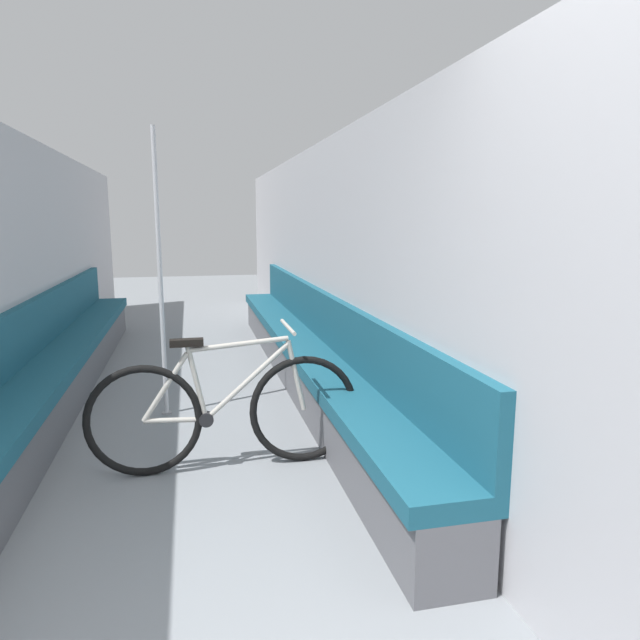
{
  "coord_description": "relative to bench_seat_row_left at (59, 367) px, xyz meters",
  "views": [
    {
      "loc": [
        0.05,
        -1.17,
        1.57
      ],
      "look_at": [
        1.03,
        3.14,
        0.78
      ],
      "focal_mm": 32.0,
      "sensor_mm": 36.0,
      "label": 1
    }
  ],
  "objects": [
    {
      "name": "bench_seat_row_left",
      "position": [
        0.0,
        0.0,
        0.0
      ],
      "size": [
        0.44,
        6.52,
        0.9
      ],
      "color": "#5B5B60",
      "rests_on": "ground"
    },
    {
      "name": "wall_right",
      "position": [
        2.42,
        -0.06,
        0.84
      ],
      "size": [
        0.1,
        11.12,
        2.28
      ],
      "primitive_type": "cube",
      "color": "#B2B2B7",
      "rests_on": "ground"
    },
    {
      "name": "bicycle",
      "position": [
        1.33,
        -1.72,
        0.07
      ],
      "size": [
        1.7,
        0.46,
        0.91
      ],
      "rotation": [
        0.0,
        0.0,
        0.02
      ],
      "color": "black",
      "rests_on": "ground"
    },
    {
      "name": "grab_pole_near",
      "position": [
        0.91,
        -0.57,
        0.8
      ],
      "size": [
        0.08,
        0.08,
        2.26
      ],
      "color": "gray",
      "rests_on": "ground"
    },
    {
      "name": "bench_seat_row_right",
      "position": [
        2.18,
        0.0,
        0.0
      ],
      "size": [
        0.44,
        6.52,
        0.9
      ],
      "color": "#5B5B60",
      "rests_on": "ground"
    },
    {
      "name": "wall_left",
      "position": [
        -0.24,
        -0.06,
        0.84
      ],
      "size": [
        0.1,
        11.12,
        2.28
      ],
      "primitive_type": "cube",
      "color": "#B2B2B7",
      "rests_on": "ground"
    }
  ]
}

